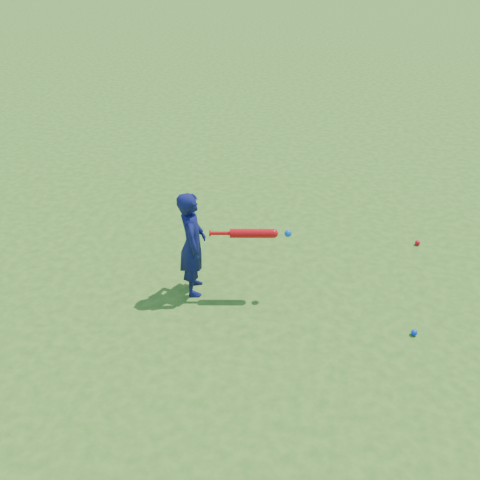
{
  "coord_description": "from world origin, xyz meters",
  "views": [
    {
      "loc": [
        1.89,
        -4.99,
        3.6
      ],
      "look_at": [
        1.02,
        -0.34,
        0.65
      ],
      "focal_mm": 40.0,
      "sensor_mm": 36.0,
      "label": 1
    }
  ],
  "objects_px": {
    "ground_ball_red": "(418,243)",
    "ground_ball_blue": "(414,333)",
    "bat_swing": "(255,233)",
    "child": "(192,244)"
  },
  "relations": [
    {
      "from": "ground_ball_blue",
      "to": "ground_ball_red",
      "type": "bearing_deg",
      "value": 83.7
    },
    {
      "from": "child",
      "to": "ground_ball_blue",
      "type": "distance_m",
      "value": 2.41
    },
    {
      "from": "child",
      "to": "ground_ball_red",
      "type": "relative_size",
      "value": 18.7
    },
    {
      "from": "ground_ball_red",
      "to": "ground_ball_blue",
      "type": "xyz_separation_m",
      "value": [
        -0.19,
        -1.73,
        0.0
      ]
    },
    {
      "from": "ground_ball_red",
      "to": "bat_swing",
      "type": "relative_size",
      "value": 0.08
    },
    {
      "from": "child",
      "to": "bat_swing",
      "type": "relative_size",
      "value": 1.42
    },
    {
      "from": "child",
      "to": "ground_ball_red",
      "type": "bearing_deg",
      "value": -75.26
    },
    {
      "from": "ground_ball_blue",
      "to": "child",
      "type": "bearing_deg",
      "value": 171.99
    },
    {
      "from": "ground_ball_red",
      "to": "ground_ball_blue",
      "type": "distance_m",
      "value": 1.74
    },
    {
      "from": "ground_ball_red",
      "to": "ground_ball_blue",
      "type": "bearing_deg",
      "value": -96.3
    }
  ]
}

